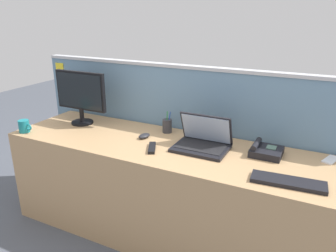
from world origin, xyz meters
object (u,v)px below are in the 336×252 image
(laptop, at_px, (203,140))
(keyboard_main, at_px, (288,182))
(desktop_monitor, at_px, (81,94))
(tv_remote, at_px, (152,148))
(computer_mouse_right_hand, at_px, (144,136))
(cell_phone_white_slab, at_px, (331,160))
(desk_phone, at_px, (265,151))
(pen_cup, at_px, (167,126))
(coffee_mug, at_px, (24,126))

(laptop, relative_size, keyboard_main, 0.92)
(desktop_monitor, xyz_separation_m, tv_remote, (0.76, -0.22, -0.23))
(laptop, bearing_deg, computer_mouse_right_hand, -177.09)
(laptop, relative_size, cell_phone_white_slab, 2.52)
(laptop, relative_size, tv_remote, 2.07)
(keyboard_main, distance_m, tv_remote, 0.87)
(desktop_monitor, relative_size, desk_phone, 2.39)
(keyboard_main, height_order, cell_phone_white_slab, keyboard_main)
(pen_cup, height_order, cell_phone_white_slab, pen_cup)
(desktop_monitor, xyz_separation_m, computer_mouse_right_hand, (0.61, -0.06, -0.22))
(laptop, relative_size, computer_mouse_right_hand, 3.51)
(keyboard_main, bearing_deg, desktop_monitor, 165.16)
(pen_cup, xyz_separation_m, cell_phone_white_slab, (1.12, 0.01, -0.05))
(keyboard_main, bearing_deg, desk_phone, 114.95)
(tv_remote, bearing_deg, keyboard_main, -30.65)
(desktop_monitor, relative_size, pen_cup, 2.74)
(laptop, distance_m, keyboard_main, 0.63)
(laptop, relative_size, desk_phone, 1.83)
(laptop, height_order, computer_mouse_right_hand, laptop)
(pen_cup, bearing_deg, coffee_mug, -153.45)
(coffee_mug, bearing_deg, tv_remote, 8.23)
(laptop, height_order, pen_cup, laptop)
(cell_phone_white_slab, bearing_deg, computer_mouse_right_hand, -151.27)
(cell_phone_white_slab, height_order, tv_remote, tv_remote)
(computer_mouse_right_hand, height_order, pen_cup, pen_cup)
(pen_cup, bearing_deg, desktop_monitor, -170.69)
(desktop_monitor, bearing_deg, keyboard_main, -10.14)
(pen_cup, bearing_deg, computer_mouse_right_hand, -117.38)
(cell_phone_white_slab, bearing_deg, keyboard_main, -95.15)
(desk_phone, xyz_separation_m, cell_phone_white_slab, (0.38, 0.10, -0.02))
(laptop, relative_size, pen_cup, 2.10)
(desk_phone, xyz_separation_m, pen_cup, (-0.74, 0.09, 0.02))
(pen_cup, xyz_separation_m, tv_remote, (0.06, -0.33, -0.04))
(cell_phone_white_slab, bearing_deg, coffee_mug, -146.96)
(computer_mouse_right_hand, xyz_separation_m, coffee_mug, (-0.86, -0.30, 0.03))
(desk_phone, height_order, keyboard_main, desk_phone)
(keyboard_main, distance_m, cell_phone_white_slab, 0.46)
(pen_cup, bearing_deg, desk_phone, -6.60)
(cell_phone_white_slab, distance_m, tv_remote, 1.12)
(laptop, xyz_separation_m, cell_phone_white_slab, (0.77, 0.17, -0.05))
(cell_phone_white_slab, distance_m, coffee_mug, 2.13)
(desktop_monitor, distance_m, keyboard_main, 1.67)
(desk_phone, relative_size, tv_remote, 1.13)
(keyboard_main, xyz_separation_m, coffee_mug, (-1.88, -0.07, 0.04))
(desktop_monitor, xyz_separation_m, cell_phone_white_slab, (1.82, 0.13, -0.24))
(cell_phone_white_slab, xyz_separation_m, coffee_mug, (-2.07, -0.49, 0.04))
(computer_mouse_right_hand, bearing_deg, desktop_monitor, -173.85)
(coffee_mug, bearing_deg, desk_phone, 13.03)
(computer_mouse_right_hand, relative_size, tv_remote, 0.59)
(keyboard_main, xyz_separation_m, pen_cup, (-0.92, 0.41, 0.04))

